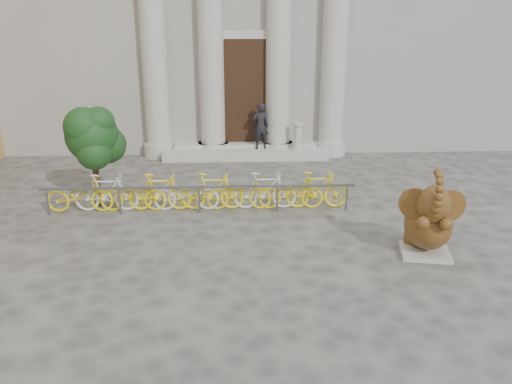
{
  "coord_description": "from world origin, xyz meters",
  "views": [
    {
      "loc": [
        -0.42,
        -8.51,
        4.58
      ],
      "look_at": [
        0.05,
        2.01,
        1.1
      ],
      "focal_mm": 35.0,
      "sensor_mm": 36.0,
      "label": 1
    }
  ],
  "objects_px": {
    "elephant_statue": "(428,223)",
    "pedestrian": "(260,126)",
    "bike_rack": "(199,192)",
    "tree": "(93,138)"
  },
  "relations": [
    {
      "from": "elephant_statue",
      "to": "tree",
      "type": "relative_size",
      "value": 0.74
    },
    {
      "from": "bike_rack",
      "to": "tree",
      "type": "relative_size",
      "value": 3.01
    },
    {
      "from": "elephant_statue",
      "to": "pedestrian",
      "type": "distance_m",
      "value": 8.95
    },
    {
      "from": "elephant_statue",
      "to": "pedestrian",
      "type": "bearing_deg",
      "value": 121.96
    },
    {
      "from": "elephant_statue",
      "to": "tree",
      "type": "xyz_separation_m",
      "value": [
        -7.66,
        3.41,
        1.15
      ]
    },
    {
      "from": "elephant_statue",
      "to": "bike_rack",
      "type": "xyz_separation_m",
      "value": [
        -4.95,
        3.0,
        -0.22
      ]
    },
    {
      "from": "bike_rack",
      "to": "tree",
      "type": "height_order",
      "value": "tree"
    },
    {
      "from": "bike_rack",
      "to": "pedestrian",
      "type": "xyz_separation_m",
      "value": [
        1.9,
        5.41,
        0.69
      ]
    },
    {
      "from": "tree",
      "to": "pedestrian",
      "type": "height_order",
      "value": "tree"
    },
    {
      "from": "bike_rack",
      "to": "pedestrian",
      "type": "bearing_deg",
      "value": 70.63
    }
  ]
}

